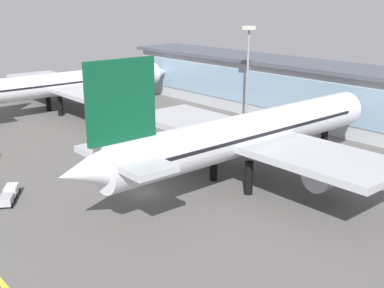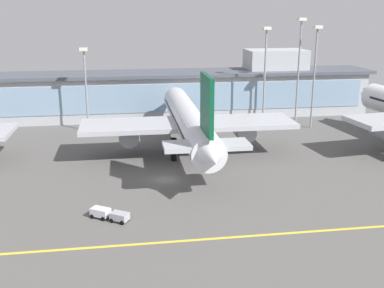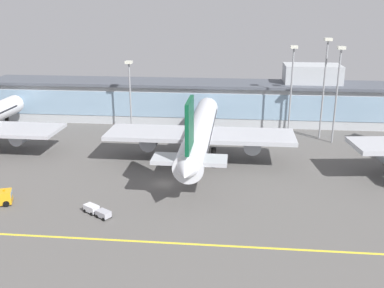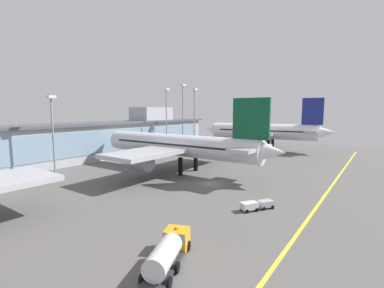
{
  "view_description": "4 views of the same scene",
  "coord_description": "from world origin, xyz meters",
  "px_view_note": "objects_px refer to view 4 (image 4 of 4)",
  "views": [
    {
      "loc": [
        48.48,
        -33.99,
        24.64
      ],
      "look_at": [
        -4.91,
        12.45,
        3.06
      ],
      "focal_mm": 45.34,
      "sensor_mm": 36.0,
      "label": 1
    },
    {
      "loc": [
        -6.83,
        -74.01,
        27.89
      ],
      "look_at": [
        5.44,
        6.2,
        4.26
      ],
      "focal_mm": 43.64,
      "sensor_mm": 36.0,
      "label": 2
    },
    {
      "loc": [
        13.31,
        -78.54,
        34.26
      ],
      "look_at": [
        4.51,
        9.59,
        5.29
      ],
      "focal_mm": 40.77,
      "sensor_mm": 36.0,
      "label": 3
    },
    {
      "loc": [
        -50.23,
        -30.27,
        15.86
      ],
      "look_at": [
        9.33,
        11.25,
        6.99
      ],
      "focal_mm": 25.87,
      "sensor_mm": 36.0,
      "label": 4
    }
  ],
  "objects_px": {
    "service_truck_far": "(257,205)",
    "apron_light_mast_east": "(166,111)",
    "airliner_near_right": "(178,146)",
    "apron_light_mast_far_east": "(194,111)",
    "airliner_far_right": "(263,132)",
    "apron_light_mast_west": "(52,122)",
    "apron_light_mast_centre": "(183,108)",
    "fuel_tanker_truck": "(169,250)"
  },
  "relations": [
    {
      "from": "apron_light_mast_west",
      "to": "apron_light_mast_centre",
      "type": "bearing_deg",
      "value": -1.42
    },
    {
      "from": "airliner_far_right",
      "to": "apron_light_mast_far_east",
      "type": "bearing_deg",
      "value": 31.59
    },
    {
      "from": "airliner_near_right",
      "to": "apron_light_mast_east",
      "type": "xyz_separation_m",
      "value": [
        22.01,
        22.38,
        8.76
      ]
    },
    {
      "from": "airliner_far_right",
      "to": "apron_light_mast_centre",
      "type": "xyz_separation_m",
      "value": [
        -19.66,
        25.16,
        9.2
      ]
    },
    {
      "from": "apron_light_mast_east",
      "to": "apron_light_mast_far_east",
      "type": "distance_m",
      "value": 11.69
    },
    {
      "from": "apron_light_mast_west",
      "to": "apron_light_mast_far_east",
      "type": "relative_size",
      "value": 0.8
    },
    {
      "from": "apron_light_mast_centre",
      "to": "apron_light_mast_west",
      "type": "bearing_deg",
      "value": 178.58
    },
    {
      "from": "airliner_near_right",
      "to": "airliner_far_right",
      "type": "relative_size",
      "value": 1.09
    },
    {
      "from": "apron_light_mast_east",
      "to": "apron_light_mast_far_east",
      "type": "bearing_deg",
      "value": -26.67
    },
    {
      "from": "apron_light_mast_centre",
      "to": "apron_light_mast_far_east",
      "type": "distance_m",
      "value": 4.58
    },
    {
      "from": "airliner_near_right",
      "to": "apron_light_mast_east",
      "type": "relative_size",
      "value": 2.33
    },
    {
      "from": "airliner_near_right",
      "to": "apron_light_mast_west",
      "type": "relative_size",
      "value": 2.86
    },
    {
      "from": "airliner_near_right",
      "to": "fuel_tanker_truck",
      "type": "distance_m",
      "value": 44.26
    },
    {
      "from": "fuel_tanker_truck",
      "to": "apron_light_mast_east",
      "type": "distance_m",
      "value": 76.4
    },
    {
      "from": "service_truck_far",
      "to": "apron_light_mast_centre",
      "type": "height_order",
      "value": "apron_light_mast_centre"
    },
    {
      "from": "apron_light_mast_centre",
      "to": "apron_light_mast_east",
      "type": "relative_size",
      "value": 1.09
    },
    {
      "from": "airliner_near_right",
      "to": "apron_light_mast_west",
      "type": "bearing_deg",
      "value": 43.64
    },
    {
      "from": "fuel_tanker_truck",
      "to": "apron_light_mast_centre",
      "type": "height_order",
      "value": "apron_light_mast_centre"
    },
    {
      "from": "apron_light_mast_centre",
      "to": "apron_light_mast_east",
      "type": "bearing_deg",
      "value": 169.07
    },
    {
      "from": "airliner_near_right",
      "to": "apron_light_mast_centre",
      "type": "xyz_separation_m",
      "value": [
        29.94,
        20.85,
        9.9
      ]
    },
    {
      "from": "fuel_tanker_truck",
      "to": "airliner_near_right",
      "type": "bearing_deg",
      "value": 15.0
    },
    {
      "from": "service_truck_far",
      "to": "apron_light_mast_west",
      "type": "bearing_deg",
      "value": -50.59
    },
    {
      "from": "service_truck_far",
      "to": "airliner_near_right",
      "type": "bearing_deg",
      "value": -85.76
    },
    {
      "from": "apron_light_mast_east",
      "to": "service_truck_far",
      "type": "bearing_deg",
      "value": -126.57
    },
    {
      "from": "airliner_far_right",
      "to": "service_truck_far",
      "type": "height_order",
      "value": "airliner_far_right"
    },
    {
      "from": "service_truck_far",
      "to": "apron_light_mast_east",
      "type": "relative_size",
      "value": 0.23
    },
    {
      "from": "fuel_tanker_truck",
      "to": "apron_light_mast_east",
      "type": "height_order",
      "value": "apron_light_mast_east"
    },
    {
      "from": "airliner_far_right",
      "to": "airliner_near_right",
      "type": "bearing_deg",
      "value": 77.98
    },
    {
      "from": "service_truck_far",
      "to": "apron_light_mast_east",
      "type": "height_order",
      "value": "apron_light_mast_east"
    },
    {
      "from": "airliner_far_right",
      "to": "apron_light_mast_centre",
      "type": "height_order",
      "value": "apron_light_mast_centre"
    },
    {
      "from": "apron_light_mast_west",
      "to": "apron_light_mast_east",
      "type": "xyz_separation_m",
      "value": [
        42.76,
        0.28,
        2.45
      ]
    },
    {
      "from": "airliner_far_right",
      "to": "apron_light_mast_far_east",
      "type": "xyz_separation_m",
      "value": [
        -17.15,
        21.45,
        8.29
      ]
    },
    {
      "from": "airliner_far_right",
      "to": "apron_light_mast_west",
      "type": "xyz_separation_m",
      "value": [
        -70.35,
        26.42,
        5.62
      ]
    },
    {
      "from": "fuel_tanker_truck",
      "to": "apron_light_mast_far_east",
      "type": "height_order",
      "value": "apron_light_mast_far_east"
    },
    {
      "from": "apron_light_mast_east",
      "to": "airliner_near_right",
      "type": "bearing_deg",
      "value": -134.51
    },
    {
      "from": "service_truck_far",
      "to": "apron_light_mast_far_east",
      "type": "distance_m",
      "value": 66.94
    },
    {
      "from": "service_truck_far",
      "to": "fuel_tanker_truck",
      "type": "bearing_deg",
      "value": 28.72
    },
    {
      "from": "airliner_near_right",
      "to": "fuel_tanker_truck",
      "type": "height_order",
      "value": "airliner_near_right"
    },
    {
      "from": "apron_light_mast_centre",
      "to": "apron_light_mast_far_east",
      "type": "xyz_separation_m",
      "value": [
        2.51,
        -3.72,
        -0.91
      ]
    },
    {
      "from": "airliner_near_right",
      "to": "apron_light_mast_east",
      "type": "distance_m",
      "value": 32.59
    },
    {
      "from": "fuel_tanker_truck",
      "to": "apron_light_mast_east",
      "type": "relative_size",
      "value": 0.39
    },
    {
      "from": "fuel_tanker_truck",
      "to": "service_truck_far",
      "type": "xyz_separation_m",
      "value": [
        20.28,
        -1.47,
        -0.72
      ]
    }
  ]
}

